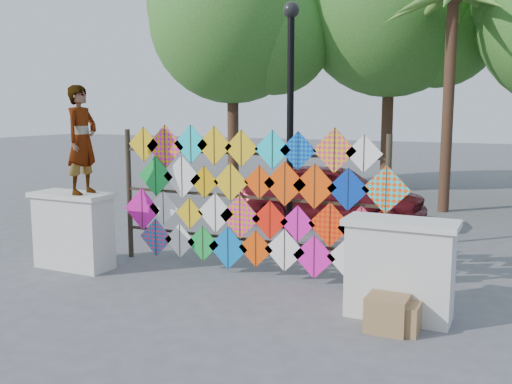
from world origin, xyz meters
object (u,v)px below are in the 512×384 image
kite_rack (247,199)px  lamppost (290,107)px  sedan (332,194)px  vendor_woman (82,140)px

kite_rack → lamppost: lamppost is taller
sedan → lamppost: (0.19, -3.05, 1.97)m
kite_rack → vendor_woman: 2.83m
sedan → vendor_woman: bearing=150.1°
kite_rack → vendor_woman: (-2.51, -0.92, 0.93)m
sedan → lamppost: bearing=179.4°
kite_rack → lamppost: bearing=80.1°
vendor_woman → sedan: vendor_woman is taller
kite_rack → lamppost: (0.22, 1.28, 1.47)m
kite_rack → sedan: 4.35m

